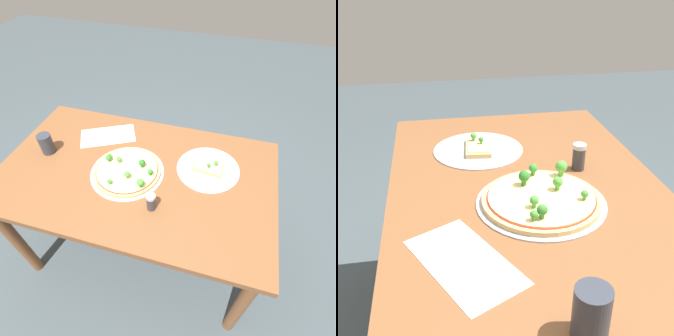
# 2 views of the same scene
# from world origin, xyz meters

# --- Properties ---
(ground_plane) EXTENTS (8.00, 8.00, 0.00)m
(ground_plane) POSITION_xyz_m (0.00, 0.00, 0.00)
(ground_plane) COLOR #3D474C
(dining_table) EXTENTS (1.36, 0.81, 0.75)m
(dining_table) POSITION_xyz_m (0.00, 0.00, 0.65)
(dining_table) COLOR brown
(dining_table) RESTS_ON ground_plane
(pizza_tray_whole) EXTENTS (0.36, 0.36, 0.07)m
(pizza_tray_whole) POSITION_xyz_m (0.03, 0.02, 0.76)
(pizza_tray_whole) COLOR #A3A3A8
(pizza_tray_whole) RESTS_ON dining_table
(pizza_tray_slice) EXTENTS (0.31, 0.31, 0.05)m
(pizza_tray_slice) POSITION_xyz_m (-0.34, -0.11, 0.76)
(pizza_tray_slice) COLOR #A3A3A8
(pizza_tray_slice) RESTS_ON dining_table
(drinking_cup) EXTENTS (0.07, 0.07, 0.11)m
(drinking_cup) POSITION_xyz_m (0.49, -0.01, 0.80)
(drinking_cup) COLOR #2D333D
(drinking_cup) RESTS_ON dining_table
(condiment_shaker) EXTENTS (0.04, 0.04, 0.09)m
(condiment_shaker) POSITION_xyz_m (-0.14, 0.18, 0.79)
(condiment_shaker) COLOR #333338
(condiment_shaker) RESTS_ON dining_table
(paper_menu) EXTENTS (0.34, 0.28, 0.00)m
(paper_menu) POSITION_xyz_m (0.25, -0.22, 0.75)
(paper_menu) COLOR white
(paper_menu) RESTS_ON dining_table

